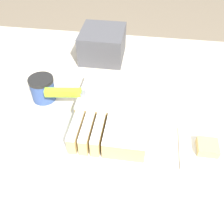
# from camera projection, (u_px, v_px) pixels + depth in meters

# --- Properties ---
(countertop) EXTENTS (1.40, 1.10, 0.92)m
(countertop) POSITION_uv_depth(u_px,v_px,m) (114.00, 187.00, 1.19)
(countertop) COLOR beige
(countertop) RESTS_ON ground_plane
(cake_board) EXTENTS (0.27, 0.36, 0.01)m
(cake_board) POSITION_uv_depth(u_px,v_px,m) (112.00, 120.00, 0.85)
(cake_board) COLOR silver
(cake_board) RESTS_ON countertop
(cake) EXTENTS (0.22, 0.31, 0.06)m
(cake) POSITION_uv_depth(u_px,v_px,m) (114.00, 111.00, 0.83)
(cake) COLOR tan
(cake) RESTS_ON cake_board
(knife) EXTENTS (0.33, 0.07, 0.02)m
(knife) POSITION_uv_depth(u_px,v_px,m) (74.00, 93.00, 0.83)
(knife) COLOR silver
(knife) RESTS_ON cake
(coffee_cup) EXTENTS (0.09, 0.09, 0.09)m
(coffee_cup) POSITION_uv_depth(u_px,v_px,m) (43.00, 89.00, 0.90)
(coffee_cup) COLOR #334C8C
(coffee_cup) RESTS_ON countertop
(paper_napkin) EXTENTS (0.15, 0.15, 0.01)m
(paper_napkin) POSITION_uv_depth(u_px,v_px,m) (206.00, 150.00, 0.75)
(paper_napkin) COLOR white
(paper_napkin) RESTS_ON countertop
(brownie) EXTENTS (0.06, 0.06, 0.03)m
(brownie) POSITION_uv_depth(u_px,v_px,m) (208.00, 147.00, 0.74)
(brownie) COLOR tan
(brownie) RESTS_ON paper_napkin
(storage_box) EXTENTS (0.17, 0.19, 0.12)m
(storage_box) POSITION_uv_depth(u_px,v_px,m) (103.00, 44.00, 1.08)
(storage_box) COLOR #47474C
(storage_box) RESTS_ON countertop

